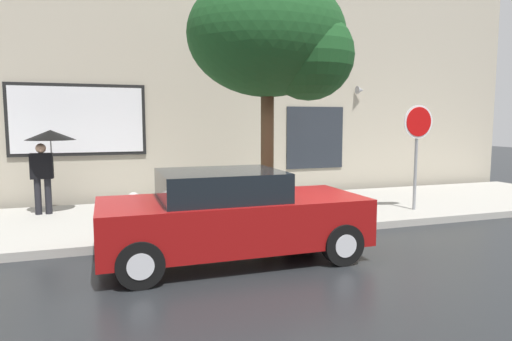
# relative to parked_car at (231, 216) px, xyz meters

# --- Properties ---
(ground_plane) EXTENTS (60.00, 60.00, 0.00)m
(ground_plane) POSITION_rel_parked_car_xyz_m (0.73, -0.04, -0.70)
(ground_plane) COLOR black
(sidewalk) EXTENTS (20.00, 4.00, 0.15)m
(sidewalk) POSITION_rel_parked_car_xyz_m (0.73, 2.96, -0.63)
(sidewalk) COLOR #A3A099
(sidewalk) RESTS_ON ground
(building_facade) EXTENTS (20.00, 0.67, 7.00)m
(building_facade) POSITION_rel_parked_car_xyz_m (0.71, 5.45, 2.78)
(building_facade) COLOR #B2A893
(building_facade) RESTS_ON ground
(parked_car) EXTENTS (4.09, 1.82, 1.42)m
(parked_car) POSITION_rel_parked_car_xyz_m (0.00, 0.00, 0.00)
(parked_car) COLOR maroon
(parked_car) RESTS_ON ground
(fire_hydrant) EXTENTS (0.30, 0.44, 0.77)m
(fire_hydrant) POSITION_rel_parked_car_xyz_m (-1.39, 1.52, -0.18)
(fire_hydrant) COLOR white
(fire_hydrant) RESTS_ON sidewalk
(pedestrian_with_umbrella) EXTENTS (1.05, 1.05, 1.84)m
(pedestrian_with_umbrella) POSITION_rel_parked_car_xyz_m (-3.01, 3.99, 0.94)
(pedestrian_with_umbrella) COLOR black
(pedestrian_with_umbrella) RESTS_ON sidewalk
(street_tree) EXTENTS (3.17, 2.69, 4.88)m
(street_tree) POSITION_rel_parked_car_xyz_m (1.40, 1.70, 3.04)
(street_tree) COLOR #4C3823
(street_tree) RESTS_ON sidewalk
(stop_sign) EXTENTS (0.76, 0.10, 2.40)m
(stop_sign) POSITION_rel_parked_car_xyz_m (4.88, 1.79, 1.14)
(stop_sign) COLOR gray
(stop_sign) RESTS_ON sidewalk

